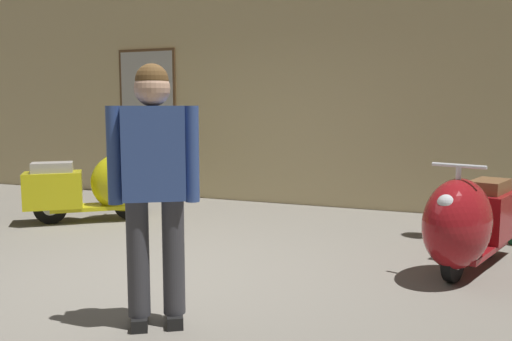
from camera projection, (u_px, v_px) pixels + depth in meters
name	position (u px, v px, depth m)	size (l,w,h in m)	color
ground_plane	(157.00, 276.00, 4.54)	(60.00, 60.00, 0.00)	slate
showroom_back_wall	(290.00, 76.00, 7.73)	(18.00, 0.24, 3.70)	#CCB784
scooter_0	(104.00, 185.00, 6.67)	(1.54, 1.35, 0.98)	black
scooter_1	(467.00, 222.00, 4.58)	(0.92, 1.65, 0.97)	black
visitor_0	(154.00, 178.00, 3.39)	(0.50, 0.41, 1.69)	black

